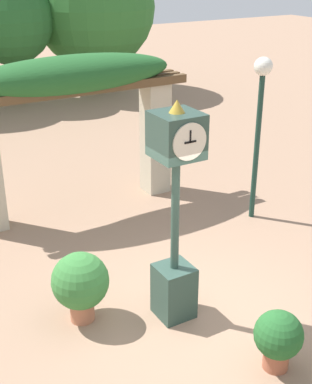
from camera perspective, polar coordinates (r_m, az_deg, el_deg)
name	(u,v)px	position (r m, az deg, el deg)	size (l,w,h in m)	color
ground_plane	(191,314)	(7.81, 3.80, -12.87)	(60.00, 60.00, 0.00)	#9E7A60
pedestal_clock	(175,215)	(6.98, 2.06, -2.48)	(0.57, 0.61, 3.10)	#2D473D
pergola	(73,96)	(10.15, -8.82, 10.11)	(4.59, 1.09, 3.03)	#BCB299
potted_plant_near_right	(278,337)	(6.84, 12.91, -14.87)	(0.60, 0.60, 0.80)	#9E563D
potted_plant_far_left	(80,283)	(7.44, -8.07, -9.57)	(0.79, 0.79, 1.03)	#B26B4C
lamp_post	(260,104)	(9.83, 11.06, 9.23)	(0.33, 0.33, 3.07)	#19382D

